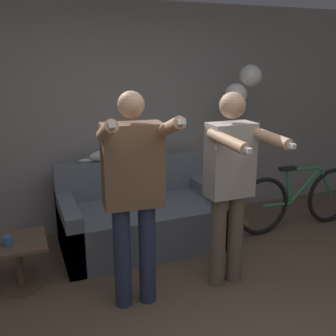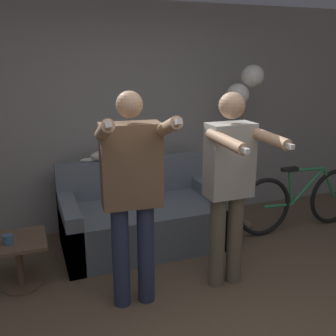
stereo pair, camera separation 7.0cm
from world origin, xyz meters
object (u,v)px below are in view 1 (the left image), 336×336
person_right (230,180)px  bicycle (298,199)px  floor_lamp (242,99)px  couch (142,219)px  cat (109,154)px  cup (8,241)px  side_table (18,254)px  person_left (134,187)px

person_right → bicycle: bearing=27.6°
floor_lamp → bicycle: size_ratio=1.13×
couch → cat: size_ratio=3.31×
cup → couch: bearing=19.7°
couch → bicycle: size_ratio=1.02×
person_right → floor_lamp: 1.44m
side_table → person_right: bearing=-19.2°
couch → side_table: bearing=-161.7°
floor_lamp → side_table: 2.83m
person_left → cat: person_left is taller
couch → person_left: (-0.39, -1.03, 0.74)m
couch → cat: bearing=126.1°
cup → bicycle: (3.20, 0.20, -0.14)m
side_table → bicycle: bearing=2.5°
floor_lamp → side_table: size_ratio=3.92×
person_left → cup: bearing=155.4°
floor_lamp → bicycle: bearing=-28.8°
floor_lamp → side_table: floor_lamp is taller
couch → person_left: size_ratio=0.98×
side_table → floor_lamp: bearing=10.8°
bicycle → cat: bearing=163.1°
floor_lamp → person_right: bearing=-125.0°
person_right → cat: person_right is taller
side_table → cup: cup is taller
couch → cup: couch is taller
couch → cat: (-0.26, 0.36, 0.67)m
cat → floor_lamp: bearing=-11.4°
side_table → bicycle: (3.13, 0.14, 0.03)m
couch → cup: (-1.35, -0.48, 0.21)m
side_table → cup: (-0.07, -0.06, 0.17)m
floor_lamp → bicycle: (0.62, -0.34, -1.18)m
couch → floor_lamp: bearing=2.7°
cat → couch: bearing=-53.9°
cup → person_right: bearing=-16.8°
couch → floor_lamp: floor_lamp is taller
person_left → floor_lamp: 2.01m
couch → floor_lamp: (1.23, 0.06, 1.25)m
side_table → bicycle: bicycle is taller
couch → side_table: (-1.28, -0.42, 0.04)m
couch → cat: 0.80m
person_left → side_table: bearing=150.8°
cat → side_table: size_ratio=1.07×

